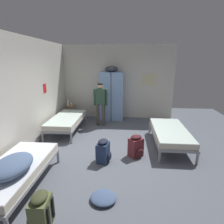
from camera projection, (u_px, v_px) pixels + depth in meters
ground_plane at (111, 149)px, 4.81m from camera, size 9.13×9.13×0.00m
room_backdrop at (76, 88)px, 5.72m from camera, size 4.38×5.76×2.86m
locker_bank at (112, 95)px, 7.03m from camera, size 0.90×0.55×2.07m
shelf_unit at (70, 111)px, 7.16m from camera, size 0.38×0.30×0.57m
bed_left_rear at (67, 120)px, 5.98m from camera, size 0.90×1.90×0.49m
bed_right at (170, 133)px, 4.93m from camera, size 0.90×1.90×0.49m
bed_left_front at (15, 170)px, 3.25m from camera, size 0.90×1.90×0.49m
bedding_heap at (12, 166)px, 2.96m from camera, size 0.58×0.82×0.25m
person_traveler at (101, 100)px, 6.34m from camera, size 0.49×0.21×1.53m
water_bottle at (68, 103)px, 7.09m from camera, size 0.07×0.07×0.25m
lotion_bottle at (71, 104)px, 7.03m from camera, size 0.05×0.05×0.17m
backpack_olive at (40, 211)px, 2.51m from camera, size 0.35×0.33×0.55m
backpack_maroon at (136, 146)px, 4.41m from camera, size 0.41×0.42×0.55m
backpack_navy at (104, 151)px, 4.17m from camera, size 0.38×0.36×0.55m
clothes_pile_denim at (103, 198)px, 3.05m from camera, size 0.45×0.41×0.10m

